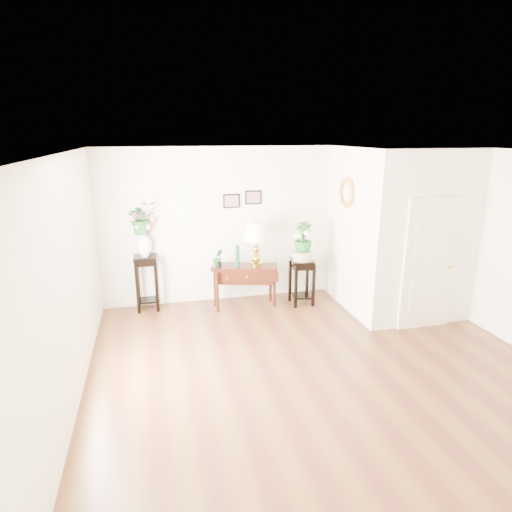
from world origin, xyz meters
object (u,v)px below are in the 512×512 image
object	(u,v)px
table_lamp	(256,246)
plant_stand_b	(302,282)
console_table	(245,286)
plant_stand_a	(147,283)

from	to	relation	value
table_lamp	plant_stand_b	distance (m)	1.09
table_lamp	console_table	bearing A→B (deg)	180.00
console_table	table_lamp	bearing A→B (deg)	15.58
plant_stand_a	console_table	bearing A→B (deg)	-9.67
console_table	table_lamp	world-z (taller)	table_lamp
console_table	plant_stand_b	distance (m)	1.04
console_table	table_lamp	distance (m)	0.76
plant_stand_a	plant_stand_b	distance (m)	2.76
console_table	plant_stand_a	xyz separation A→B (m)	(-1.69, 0.29, 0.11)
plant_stand_a	plant_stand_b	size ratio (longest dim) A/B	1.18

